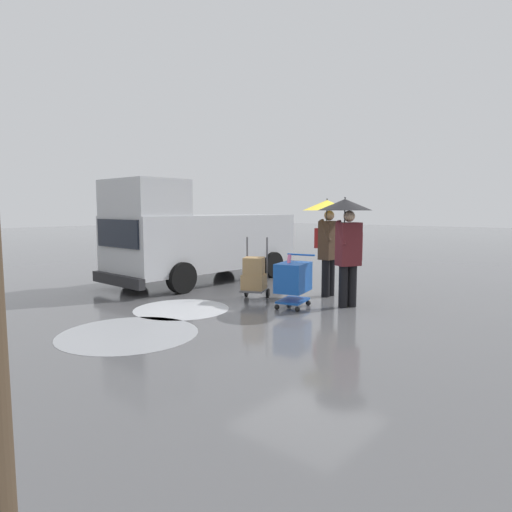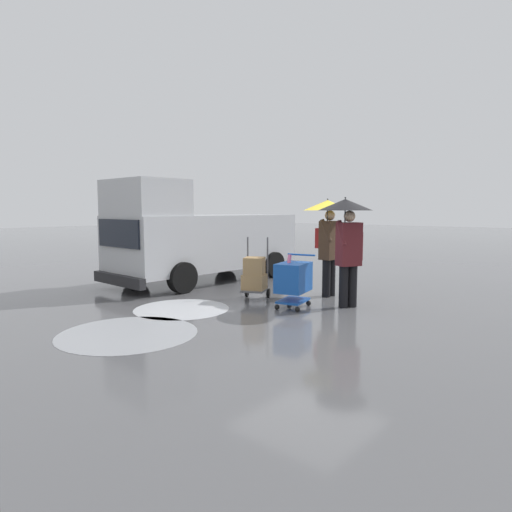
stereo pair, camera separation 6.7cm
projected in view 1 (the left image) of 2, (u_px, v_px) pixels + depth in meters
ground_plane at (310, 305)px, 8.81m from camera, size 90.00×90.00×0.00m
slush_patch_near_cluster at (181, 309)px, 8.44m from camera, size 1.83×1.83×0.01m
slush_patch_mid_street at (129, 334)px, 6.75m from camera, size 2.13×2.13×0.01m
cargo_van_parked_right at (198, 237)px, 11.57m from camera, size 2.31×5.39×2.60m
shopping_cart_vendor at (293, 279)px, 8.51m from camera, size 0.73×0.93×1.04m
hand_dolly_boxes at (254, 275)px, 9.26m from camera, size 0.77×0.85×1.32m
pedestrian_pink_side at (346, 226)px, 8.45m from camera, size 1.04×1.04×2.15m
pedestrian_black_side at (327, 225)px, 9.52m from camera, size 1.04×1.04×2.15m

